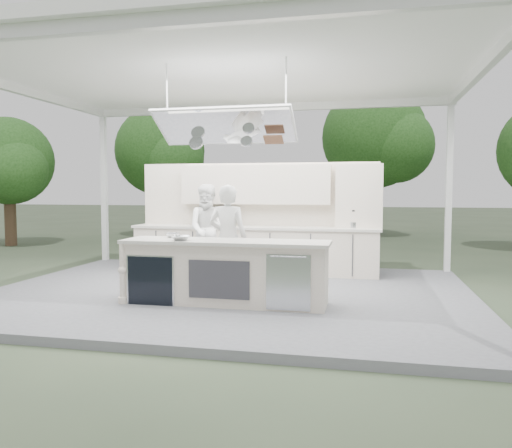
% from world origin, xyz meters
% --- Properties ---
extents(ground, '(90.00, 90.00, 0.00)m').
position_xyz_m(ground, '(0.00, 0.00, 0.00)').
color(ground, '#3F4B34').
rests_on(ground, ground).
extents(stage_deck, '(8.00, 6.00, 0.12)m').
position_xyz_m(stage_deck, '(0.00, 0.00, 0.06)').
color(stage_deck, slate).
rests_on(stage_deck, ground).
extents(tent, '(8.20, 6.20, 3.86)m').
position_xyz_m(tent, '(0.00, -0.01, 3.71)').
color(tent, white).
rests_on(tent, ground).
extents(demo_island, '(3.10, 0.79, 0.95)m').
position_xyz_m(demo_island, '(0.18, -0.91, 0.60)').
color(demo_island, silver).
rests_on(demo_island, stage_deck).
extents(back_counter, '(5.08, 0.72, 0.95)m').
position_xyz_m(back_counter, '(0.00, 1.90, 0.60)').
color(back_counter, silver).
rests_on(back_counter, stage_deck).
extents(back_wall_unit, '(5.05, 0.48, 2.25)m').
position_xyz_m(back_wall_unit, '(0.44, 2.11, 1.57)').
color(back_wall_unit, silver).
rests_on(back_wall_unit, stage_deck).
extents(tree_cluster, '(19.55, 9.40, 5.85)m').
position_xyz_m(tree_cluster, '(-0.16, 9.77, 3.29)').
color(tree_cluster, brown).
rests_on(tree_cluster, ground).
extents(head_chef, '(0.67, 0.46, 1.78)m').
position_xyz_m(head_chef, '(0.02, -0.13, 1.01)').
color(head_chef, silver).
rests_on(head_chef, stage_deck).
extents(sous_chef, '(1.02, 0.88, 1.81)m').
position_xyz_m(sous_chef, '(-0.81, 1.47, 1.02)').
color(sous_chef, white).
rests_on(sous_chef, stage_deck).
extents(toaster_oven, '(0.53, 0.36, 0.29)m').
position_xyz_m(toaster_oven, '(-0.71, 2.08, 1.22)').
color(toaster_oven, '#BABDC2').
rests_on(toaster_oven, back_counter).
extents(bowl_large, '(0.34, 0.34, 0.07)m').
position_xyz_m(bowl_large, '(-0.44, -1.08, 1.10)').
color(bowl_large, silver).
rests_on(bowl_large, demo_island).
extents(bowl_small, '(0.25, 0.25, 0.07)m').
position_xyz_m(bowl_small, '(-0.74, -0.65, 1.10)').
color(bowl_small, silver).
rests_on(bowl_small, demo_island).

